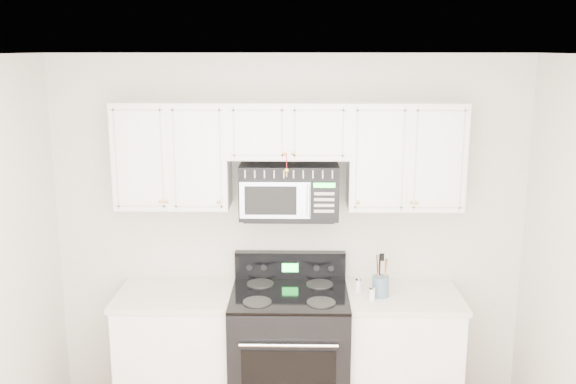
{
  "coord_description": "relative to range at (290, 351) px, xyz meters",
  "views": [
    {
      "loc": [
        0.08,
        -2.88,
        2.63
      ],
      "look_at": [
        0.0,
        1.3,
        1.69
      ],
      "focal_mm": 40.0,
      "sensor_mm": 36.0,
      "label": 1
    }
  ],
  "objects": [
    {
      "name": "shaker_salt",
      "position": [
        0.57,
        -0.1,
        0.49
      ],
      "size": [
        0.04,
        0.04,
        0.1
      ],
      "color": "silver",
      "rests_on": "base_cabinet_right"
    },
    {
      "name": "microwave",
      "position": [
        -0.01,
        0.17,
        1.16
      ],
      "size": [
        0.7,
        0.4,
        0.38
      ],
      "color": "black",
      "rests_on": "ground"
    },
    {
      "name": "base_cabinet_left",
      "position": [
        -0.81,
        0.04,
        -0.06
      ],
      "size": [
        0.86,
        0.65,
        0.92
      ],
      "color": "white",
      "rests_on": "ground"
    },
    {
      "name": "range",
      "position": [
        0.0,
        0.0,
        0.0
      ],
      "size": [
        0.83,
        0.75,
        1.14
      ],
      "color": "black",
      "rests_on": "ground"
    },
    {
      "name": "room",
      "position": [
        -0.01,
        -1.4,
        0.82
      ],
      "size": [
        3.51,
        3.51,
        2.61
      ],
      "color": "olive",
      "rests_on": "ground"
    },
    {
      "name": "base_cabinet_right",
      "position": [
        0.79,
        0.04,
        -0.06
      ],
      "size": [
        0.86,
        0.65,
        0.92
      ],
      "color": "white",
      "rests_on": "ground"
    },
    {
      "name": "upper_cabinets",
      "position": [
        -0.01,
        0.18,
        1.45
      ],
      "size": [
        2.44,
        0.37,
        0.75
      ],
      "color": "white",
      "rests_on": "ground"
    },
    {
      "name": "shaker_pepper",
      "position": [
        0.49,
        0.07,
        0.49
      ],
      "size": [
        0.04,
        0.04,
        0.11
      ],
      "color": "silver",
      "rests_on": "base_cabinet_right"
    },
    {
      "name": "utensil_crock",
      "position": [
        0.64,
        -0.01,
        0.52
      ],
      "size": [
        0.12,
        0.12,
        0.32
      ],
      "color": "#486078",
      "rests_on": "base_cabinet_right"
    }
  ]
}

